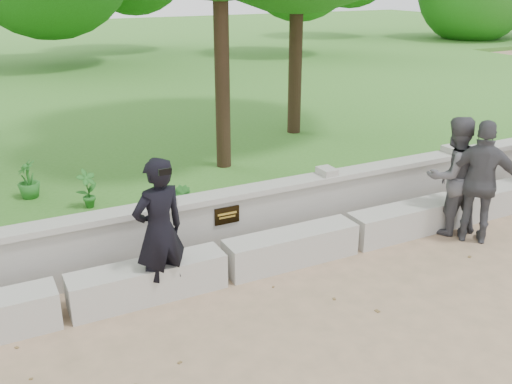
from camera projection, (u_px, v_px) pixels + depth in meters
ground at (301, 361)px, 5.80m from camera, size 80.00×80.00×0.00m
lawn at (63, 100)px, 17.40m from camera, size 40.00×22.00×0.25m
concrete_bench at (224, 263)px, 7.30m from camera, size 11.90×0.45×0.45m
parapet_wall at (203, 226)px, 7.79m from camera, size 12.50×0.35×0.90m
man_main at (159, 231)px, 6.61m from camera, size 0.73×0.67×1.80m
visitor_left at (453, 176)px, 8.44m from camera, size 0.97×0.80×1.79m
visitor_right at (481, 183)px, 8.13m from camera, size 1.06×1.07×1.82m
shrub_a at (88, 189)px, 8.87m from camera, size 0.39×0.35×0.63m
shrub_b at (184, 205)px, 8.35m from camera, size 0.37×0.39×0.56m
shrub_d at (28, 179)px, 9.28m from camera, size 0.35×0.38×0.63m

